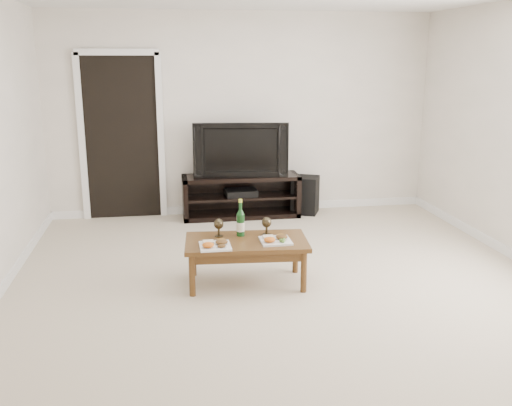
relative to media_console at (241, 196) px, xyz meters
The scene contains 13 objects.
floor 2.51m from the media_console, 88.61° to the right, with size 5.50×5.50×0.00m, color beige.
back_wall 1.06m from the media_console, 77.57° to the left, with size 5.00×0.04×2.60m, color beige.
doorway 1.68m from the media_console, behind, with size 0.90×0.02×2.05m, color black.
media_console is the anchor object (origin of this frame).
television 0.62m from the media_console, ahead, with size 1.20×0.16×0.69m, color black.
av_receiver 0.05m from the media_console, 101.89° to the right, with size 0.40×0.30×0.08m, color black.
subwoofer 0.87m from the media_console, ahead, with size 0.33×0.33×0.49m, color black.
coffee_table 2.28m from the media_console, 96.63° to the right, with size 1.10×0.60×0.42m, color #513216.
plate_left 2.48m from the media_console, 103.12° to the right, with size 0.27×0.27×0.07m, color white.
plate_right 2.36m from the media_console, 90.27° to the right, with size 0.27×0.27×0.07m, color white.
wine_bottle 2.17m from the media_console, 97.96° to the right, with size 0.07×0.07×0.35m, color #0F3914.
goblet_left 2.19m from the media_console, 103.28° to the right, with size 0.09×0.09×0.17m, color #342C1C, non-canonical shape.
goblet_right 2.15m from the media_console, 91.43° to the right, with size 0.09×0.09×0.17m, color #342C1C, non-canonical shape.
Camera 1 is at (-1.04, -4.65, 2.04)m, focal length 40.00 mm.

